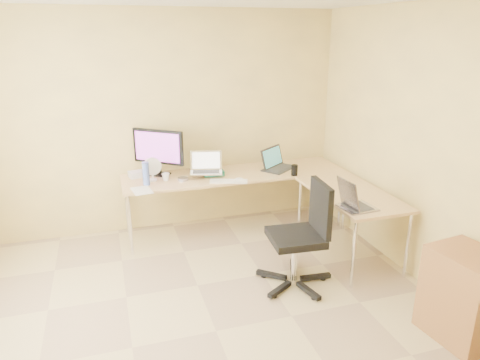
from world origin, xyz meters
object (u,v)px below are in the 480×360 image
object	(u,v)px
monitor	(158,152)
cabinet	(464,296)
desk_main	(235,201)
laptop_center	(206,163)
office_chair	(295,237)
desk_return	(349,224)
laptop_return	(358,196)
water_bottle	(146,174)
laptop_black	(279,159)
desk_fan	(152,170)
keyboard	(229,181)
mug	(166,177)

from	to	relation	value
monitor	cabinet	size ratio (longest dim) A/B	0.85
desk_main	cabinet	distance (m)	2.72
laptop_center	office_chair	size ratio (longest dim) A/B	0.35
desk_return	monitor	bearing A→B (deg)	146.95
laptop_return	office_chair	bearing A→B (deg)	82.02
desk_main	monitor	bearing A→B (deg)	167.05
water_bottle	office_chair	size ratio (longest dim) A/B	0.25
water_bottle	laptop_black	bearing A→B (deg)	4.10
desk_main	laptop_black	size ratio (longest dim) A/B	6.28
desk_main	cabinet	size ratio (longest dim) A/B	3.53
desk_fan	desk_return	bearing A→B (deg)	-30.39
laptop_center	laptop_return	distance (m)	1.79
monitor	water_bottle	distance (m)	0.40
laptop_black	water_bottle	size ratio (longest dim) A/B	1.62
laptop_center	desk_fan	world-z (taller)	laptop_center
laptop_return	office_chair	size ratio (longest dim) A/B	0.36
laptop_center	desk_fan	distance (m)	0.61
laptop_center	keyboard	distance (m)	0.36
laptop_center	desk_fan	bearing A→B (deg)	-171.32
keyboard	laptop_return	size ratio (longest dim) A/B	1.15
monitor	cabinet	world-z (taller)	monitor
desk_fan	laptop_return	world-z (taller)	desk_fan
laptop_black	mug	world-z (taller)	laptop_black
laptop_black	cabinet	world-z (taller)	laptop_black
desk_main	desk_return	world-z (taller)	same
laptop_center	water_bottle	distance (m)	0.70
desk_return	laptop_center	bearing A→B (deg)	144.61
keyboard	mug	size ratio (longest dim) A/B	4.67
desk_main	desk_fan	world-z (taller)	desk_fan
monitor	office_chair	xyz separation A→B (m)	(1.05, -1.57, -0.50)
keyboard	office_chair	size ratio (longest dim) A/B	0.41
desk_main	office_chair	distance (m)	1.39
office_chair	cabinet	distance (m)	1.46
desk_return	keyboard	bearing A→B (deg)	148.39
laptop_center	mug	distance (m)	0.48
mug	office_chair	bearing A→B (deg)	-53.13
mug	desk_fan	xyz separation A→B (m)	(-0.14, 0.03, 0.09)
laptop_center	laptop_return	xyz separation A→B (m)	(1.16, -1.36, -0.05)
keyboard	office_chair	distance (m)	1.15
desk_return	keyboard	world-z (taller)	keyboard
monitor	water_bottle	bearing A→B (deg)	-81.99
keyboard	water_bottle	distance (m)	0.91
laptop_return	monitor	bearing A→B (deg)	41.35
laptop_center	keyboard	world-z (taller)	laptop_center
laptop_black	office_chair	size ratio (longest dim) A/B	0.41
keyboard	desk_return	bearing A→B (deg)	-12.56
mug	laptop_return	world-z (taller)	laptop_return
laptop_black	office_chair	world-z (taller)	office_chair
mug	water_bottle	size ratio (longest dim) A/B	0.35
keyboard	water_bottle	bearing A→B (deg)	-172.12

